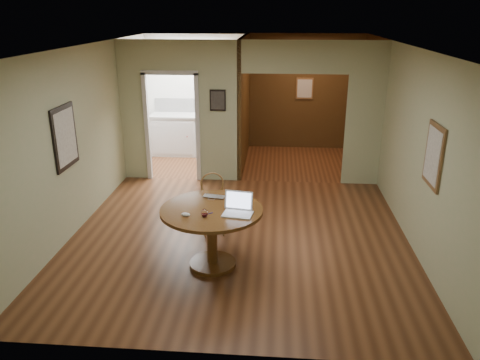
# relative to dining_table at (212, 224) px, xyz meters

# --- Properties ---
(floor) EXTENTS (5.00, 5.00, 0.00)m
(floor) POSITION_rel_dining_table_xyz_m (0.28, 0.81, -0.61)
(floor) COLOR #4B2815
(floor) RESTS_ON ground
(room_shell) EXTENTS (5.20, 7.50, 5.00)m
(room_shell) POSITION_rel_dining_table_xyz_m (-0.19, 3.91, 0.68)
(room_shell) COLOR silver
(room_shell) RESTS_ON ground
(dining_table) EXTENTS (1.32, 1.32, 0.82)m
(dining_table) POSITION_rel_dining_table_xyz_m (0.00, 0.00, 0.00)
(dining_table) COLOR brown
(dining_table) RESTS_ON ground
(chair) EXTENTS (0.46, 0.46, 0.92)m
(chair) POSITION_rel_dining_table_xyz_m (-0.13, 1.03, -0.10)
(chair) COLOR brown
(chair) RESTS_ON ground
(open_laptop) EXTENTS (0.39, 0.36, 0.25)m
(open_laptop) POSITION_rel_dining_table_xyz_m (0.35, -0.10, 0.28)
(open_laptop) COLOR white
(open_laptop) RESTS_ON dining_table
(closed_laptop) EXTENTS (0.33, 0.24, 0.02)m
(closed_laptop) POSITION_rel_dining_table_xyz_m (-0.03, 0.33, 0.22)
(closed_laptop) COLOR #B6B5BB
(closed_laptop) RESTS_ON dining_table
(mouse) EXTENTS (0.12, 0.08, 0.05)m
(mouse) POSITION_rel_dining_table_xyz_m (-0.28, -0.26, 0.24)
(mouse) COLOR white
(mouse) RESTS_ON dining_table
(wine_glass) EXTENTS (0.09, 0.09, 0.10)m
(wine_glass) POSITION_rel_dining_table_xyz_m (-0.05, -0.25, 0.26)
(wine_glass) COLOR white
(wine_glass) RESTS_ON dining_table
(pen) EXTENTS (0.12, 0.10, 0.01)m
(pen) POSITION_rel_dining_table_xyz_m (-0.02, -0.18, 0.22)
(pen) COLOR #0D0D60
(pen) RESTS_ON dining_table
(kitchen_cabinet) EXTENTS (2.06, 0.60, 0.94)m
(kitchen_cabinet) POSITION_rel_dining_table_xyz_m (-1.07, 5.01, -0.14)
(kitchen_cabinet) COLOR silver
(kitchen_cabinet) RESTS_ON ground
(grocery_bag) EXTENTS (0.34, 0.31, 0.29)m
(grocery_bag) POSITION_rel_dining_table_xyz_m (-0.70, 5.01, 0.48)
(grocery_bag) COLOR tan
(grocery_bag) RESTS_ON kitchen_cabinet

